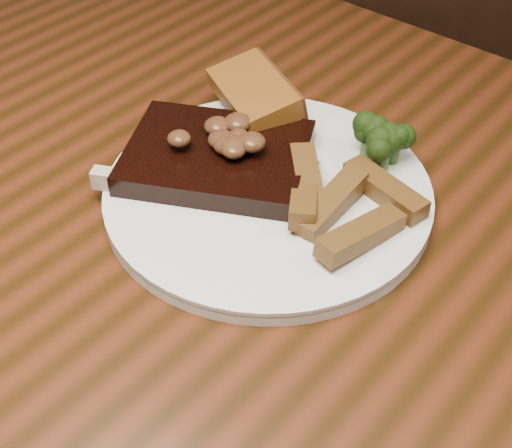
# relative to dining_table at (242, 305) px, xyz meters

# --- Properties ---
(dining_table) EXTENTS (1.60, 0.90, 0.75)m
(dining_table) POSITION_rel_dining_table_xyz_m (0.00, 0.00, 0.00)
(dining_table) COLOR #4A1E0E
(dining_table) RESTS_ON ground
(chair_far) EXTENTS (0.54, 0.54, 0.89)m
(chair_far) POSITION_rel_dining_table_xyz_m (-0.12, 0.62, -0.17)
(chair_far) COLOR black
(chair_far) RESTS_ON ground
(plate) EXTENTS (0.35, 0.35, 0.01)m
(plate) POSITION_rel_dining_table_xyz_m (-0.01, 0.06, 0.10)
(plate) COLOR white
(plate) RESTS_ON dining_table
(steak) EXTENTS (0.21, 0.20, 0.03)m
(steak) POSITION_rel_dining_table_xyz_m (-0.07, 0.05, 0.12)
(steak) COLOR black
(steak) RESTS_ON plate
(steak_bone) EXTENTS (0.15, 0.09, 0.02)m
(steak_bone) POSITION_rel_dining_table_xyz_m (-0.07, -0.01, 0.11)
(steak_bone) COLOR #BAB290
(steak_bone) RESTS_ON plate
(mushroom_pile) EXTENTS (0.08, 0.08, 0.03)m
(mushroom_pile) POSITION_rel_dining_table_xyz_m (-0.07, 0.05, 0.14)
(mushroom_pile) COLOR #59331C
(mushroom_pile) RESTS_ON steak
(garlic_bread) EXTENTS (0.13, 0.10, 0.02)m
(garlic_bread) POSITION_rel_dining_table_xyz_m (-0.10, 0.14, 0.12)
(garlic_bread) COLOR #99541B
(garlic_bread) RESTS_ON plate
(potato_wedges) EXTENTS (0.12, 0.12, 0.02)m
(potato_wedges) POSITION_rel_dining_table_xyz_m (0.06, 0.06, 0.12)
(potato_wedges) COLOR brown
(potato_wedges) RESTS_ON plate
(broccoli_cluster) EXTENTS (0.08, 0.08, 0.04)m
(broccoli_cluster) POSITION_rel_dining_table_xyz_m (0.05, 0.15, 0.12)
(broccoli_cluster) COLOR #1C330B
(broccoli_cluster) RESTS_ON plate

